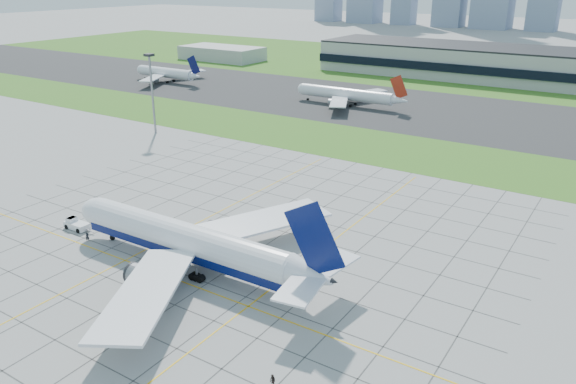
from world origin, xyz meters
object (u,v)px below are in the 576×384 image
at_px(airliner, 188,241).
at_px(distant_jet_1, 347,94).
at_px(light_mast, 151,84).
at_px(crew_far, 273,381).
at_px(crew_near, 88,237).
at_px(distant_jet_0, 167,73).
at_px(pushback_tug, 76,224).

bearing_deg(airliner, distant_jet_1, 105.10).
xyz_separation_m(light_mast, crew_far, (101.59, -80.11, -15.30)).
xyz_separation_m(crew_near, distant_jet_0, (-111.58, 136.27, 3.54)).
relative_size(distant_jet_0, distant_jet_1, 0.94).
bearing_deg(crew_far, distant_jet_1, 124.66).
xyz_separation_m(pushback_tug, crew_far, (60.59, -17.24, -0.10)).
bearing_deg(light_mast, distant_jet_1, 64.71).
bearing_deg(light_mast, crew_far, -38.26).
bearing_deg(distant_jet_1, pushback_tug, -86.93).
bearing_deg(crew_far, crew_near, 175.35).
xyz_separation_m(airliner, crew_near, (-23.57, -3.21, -4.02)).
bearing_deg(pushback_tug, airliner, 0.48).
bearing_deg(airliner, distant_jet_0, 134.83).
relative_size(light_mast, distant_jet_1, 0.56).
bearing_deg(airliner, light_mast, 138.30).
bearing_deg(pushback_tug, crew_far, -16.49).
relative_size(light_mast, pushback_tug, 3.23).
relative_size(pushback_tug, distant_jet_0, 0.19).
distance_m(pushback_tug, crew_far, 63.00).
height_order(light_mast, airliner, light_mast).
bearing_deg(crew_near, distant_jet_1, 36.12).
bearing_deg(airliner, pushback_tug, -179.52).
distance_m(crew_far, distant_jet_1, 166.11).
xyz_separation_m(distant_jet_0, distant_jet_1, (97.50, 0.72, 0.00)).
relative_size(crew_far, distant_jet_0, 0.04).
xyz_separation_m(pushback_tug, crew_near, (6.87, -2.63, -0.03)).
relative_size(airliner, distant_jet_0, 1.37).
height_order(light_mast, distant_jet_0, light_mast).
bearing_deg(distant_jet_0, pushback_tug, -51.92).
xyz_separation_m(airliner, distant_jet_1, (-37.65, 133.79, -0.47)).
relative_size(crew_near, distant_jet_1, 0.04).
bearing_deg(distant_jet_1, airliner, -74.28).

